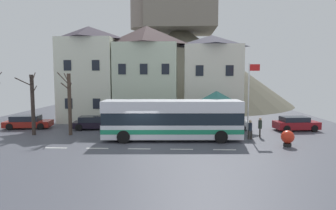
% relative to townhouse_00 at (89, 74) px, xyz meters
% --- Properties ---
extents(ground_plane, '(40.00, 60.00, 0.07)m').
position_rel_townhouse_00_xyz_m(ground_plane, '(7.53, -11.57, -5.39)').
color(ground_plane, '#494B55').
extents(townhouse_00, '(6.03, 5.21, 10.73)m').
position_rel_townhouse_00_xyz_m(townhouse_00, '(0.00, 0.00, 0.00)').
color(townhouse_00, silver).
rests_on(townhouse_00, ground_plane).
extents(townhouse_01, '(6.82, 5.21, 10.73)m').
position_rel_townhouse_00_xyz_m(townhouse_01, '(6.56, 0.00, -0.00)').
color(townhouse_01, beige).
rests_on(townhouse_01, ground_plane).
extents(townhouse_02, '(6.16, 6.35, 9.74)m').
position_rel_townhouse_00_xyz_m(townhouse_02, '(13.91, 0.57, -0.49)').
color(townhouse_02, silver).
rests_on(townhouse_02, ground_plane).
extents(hilltop_castle, '(40.72, 40.72, 22.12)m').
position_rel_townhouse_00_xyz_m(hilltop_castle, '(10.24, 22.85, 2.55)').
color(hilltop_castle, '#605C4C').
rests_on(hilltop_castle, ground_plane).
extents(transit_bus, '(11.15, 3.14, 3.20)m').
position_rel_townhouse_00_xyz_m(transit_bus, '(9.77, -9.85, -3.75)').
color(transit_bus, white).
rests_on(transit_bus, ground_plane).
extents(bus_shelter, '(3.60, 3.60, 3.79)m').
position_rel_townhouse_00_xyz_m(bus_shelter, '(13.72, -6.26, -2.29)').
color(bus_shelter, '#473D33').
rests_on(bus_shelter, ground_plane).
extents(parked_car_00, '(4.37, 2.14, 1.26)m').
position_rel_townhouse_00_xyz_m(parked_car_00, '(14.78, -4.88, -4.74)').
color(parked_car_00, white).
rests_on(parked_car_00, ground_plane).
extents(parked_car_01, '(4.57, 2.45, 1.27)m').
position_rel_townhouse_00_xyz_m(parked_car_01, '(-4.66, -5.21, -4.74)').
color(parked_car_01, maroon).
rests_on(parked_car_01, ground_plane).
extents(parked_car_02, '(4.16, 2.30, 1.25)m').
position_rel_townhouse_00_xyz_m(parked_car_02, '(2.00, -5.34, -4.75)').
color(parked_car_02, black).
rests_on(parked_car_02, ground_plane).
extents(parked_car_03, '(4.18, 2.20, 1.33)m').
position_rel_townhouse_00_xyz_m(parked_car_03, '(21.35, -5.22, -4.71)').
color(parked_car_03, maroon).
rests_on(parked_car_03, ground_plane).
extents(pedestrian_00, '(0.30, 0.39, 1.68)m').
position_rel_townhouse_00_xyz_m(pedestrian_00, '(15.53, -8.03, -4.51)').
color(pedestrian_00, '#38332D').
rests_on(pedestrian_00, ground_plane).
extents(pedestrian_01, '(0.38, 0.31, 1.58)m').
position_rel_townhouse_00_xyz_m(pedestrian_01, '(16.11, -9.32, -4.54)').
color(pedestrian_01, '#38332D').
rests_on(pedestrian_01, ground_plane).
extents(pedestrian_02, '(0.31, 0.31, 1.67)m').
position_rel_townhouse_00_xyz_m(pedestrian_02, '(17.14, -8.47, -4.38)').
color(pedestrian_02, '#38332D').
rests_on(pedestrian_02, ground_plane).
extents(public_bench, '(1.69, 0.48, 0.87)m').
position_rel_townhouse_00_xyz_m(public_bench, '(11.42, -4.67, -4.89)').
color(public_bench, '#33473D').
rests_on(public_bench, ground_plane).
extents(flagpole, '(0.95, 0.10, 6.22)m').
position_rel_townhouse_00_xyz_m(flagpole, '(16.40, -7.56, -1.72)').
color(flagpole, silver).
rests_on(flagpole, ground_plane).
extents(harbour_buoy, '(0.95, 0.95, 1.20)m').
position_rel_townhouse_00_xyz_m(harbour_buoy, '(18.25, -11.75, -4.69)').
color(harbour_buoy, black).
rests_on(harbour_buoy, ground_plane).
extents(bare_tree_00, '(1.31, 2.03, 5.47)m').
position_rel_townhouse_00_xyz_m(bare_tree_00, '(0.80, -8.26, -2.55)').
color(bare_tree_00, '#47382D').
rests_on(bare_tree_00, ground_plane).
extents(bare_tree_01, '(1.60, 2.11, 5.47)m').
position_rel_townhouse_00_xyz_m(bare_tree_01, '(-2.43, -8.36, -2.58)').
color(bare_tree_01, '#382D28').
rests_on(bare_tree_01, ground_plane).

